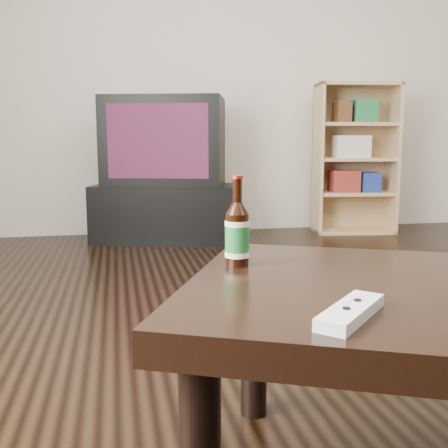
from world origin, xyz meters
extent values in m
cube|color=silver|center=(0.00, 3.01, 1.35)|extent=(5.00, 0.02, 2.70)
cube|color=black|center=(-0.71, 2.64, 0.21)|extent=(1.14, 0.78, 0.42)
cube|color=black|center=(-0.71, 2.64, 0.73)|extent=(0.96, 0.74, 0.64)
cube|color=#9B0C00|center=(-0.78, 2.39, 0.73)|extent=(0.67, 0.20, 0.51)
cube|color=#A28255|center=(0.52, 2.72, 0.59)|extent=(0.07, 0.29, 1.19)
cube|color=#A28255|center=(1.13, 2.63, 0.59)|extent=(0.07, 0.29, 1.19)
cube|color=#A28255|center=(0.82, 2.68, 1.17)|extent=(0.67, 0.38, 0.03)
cube|color=#A28255|center=(0.82, 2.68, 0.01)|extent=(0.67, 0.38, 0.03)
cube|color=#A28255|center=(0.84, 2.81, 0.59)|extent=(0.64, 0.11, 1.19)
cube|color=#A28255|center=(0.82, 2.68, 0.32)|extent=(0.62, 0.34, 0.03)
cube|color=#A28255|center=(0.82, 2.68, 0.59)|extent=(0.62, 0.34, 0.03)
cube|color=#A28255|center=(0.82, 2.68, 0.87)|extent=(0.62, 0.34, 0.03)
cube|color=maroon|center=(0.73, 2.67, 0.42)|extent=(0.24, 0.21, 0.17)
cube|color=navy|center=(0.93, 2.64, 0.41)|extent=(0.17, 0.20, 0.16)
cube|color=beige|center=(0.77, 2.66, 0.69)|extent=(0.30, 0.22, 0.17)
cube|color=#226B3C|center=(0.86, 2.65, 0.97)|extent=(0.21, 0.21, 0.17)
cube|color=#513018|center=(0.69, 2.68, 0.96)|extent=(0.13, 0.20, 0.16)
cylinder|color=black|center=(-0.72, 0.02, 0.19)|extent=(0.09, 0.09, 0.39)
cylinder|color=black|center=(-0.81, -0.13, 0.50)|extent=(0.07, 0.07, 0.12)
cylinder|color=#196126|center=(-0.81, -0.13, 0.51)|extent=(0.07, 0.07, 0.07)
cylinder|color=beige|center=(-0.81, -0.13, 0.54)|extent=(0.07, 0.07, 0.01)
cylinder|color=beige|center=(-0.81, -0.13, 0.47)|extent=(0.07, 0.07, 0.01)
cone|color=black|center=(-0.81, -0.13, 0.58)|extent=(0.07, 0.07, 0.03)
cylinder|color=black|center=(-0.81, -0.13, 0.61)|extent=(0.03, 0.03, 0.05)
cylinder|color=maroon|center=(-0.81, -0.13, 0.64)|extent=(0.03, 0.03, 0.01)
cube|color=silver|center=(-0.71, -0.52, 0.46)|extent=(0.16, 0.16, 0.02)
cylinder|color=black|center=(-0.69, -0.50, 0.47)|extent=(0.02, 0.02, 0.00)
cylinder|color=black|center=(-0.73, -0.53, 0.47)|extent=(0.02, 0.02, 0.00)
camera|label=1|loc=(-1.07, -1.25, 0.72)|focal=42.00mm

